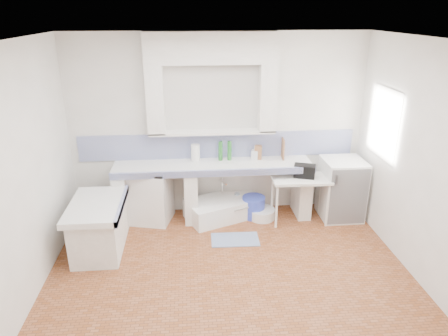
{
  "coord_description": "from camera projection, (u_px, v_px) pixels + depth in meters",
  "views": [
    {
      "loc": [
        -0.46,
        -4.06,
        3.08
      ],
      "look_at": [
        0.0,
        1.0,
        1.1
      ],
      "focal_mm": 32.73,
      "sensor_mm": 36.0,
      "label": 1
    }
  ],
  "objects": [
    {
      "name": "floor",
      "position": [
        231.0,
        283.0,
        4.92
      ],
      "size": [
        4.5,
        4.5,
        0.0
      ],
      "primitive_type": "plane",
      "color": "brown",
      "rests_on": "ground"
    },
    {
      "name": "ceiling",
      "position": [
        233.0,
        40.0,
        3.91
      ],
      "size": [
        4.5,
        4.5,
        0.0
      ],
      "primitive_type": "plane",
      "rotation": [
        3.14,
        0.0,
        0.0
      ],
      "color": "white",
      "rests_on": "ground"
    },
    {
      "name": "wall_back",
      "position": [
        218.0,
        126.0,
        6.27
      ],
      "size": [
        4.5,
        0.0,
        4.5
      ],
      "primitive_type": "plane",
      "rotation": [
        1.57,
        0.0,
        0.0
      ],
      "color": "white",
      "rests_on": "ground"
    },
    {
      "name": "wall_front",
      "position": [
        267.0,
        296.0,
        2.56
      ],
      "size": [
        4.5,
        0.0,
        4.5
      ],
      "primitive_type": "plane",
      "rotation": [
        -1.57,
        0.0,
        0.0
      ],
      "color": "white",
      "rests_on": "ground"
    },
    {
      "name": "wall_left",
      "position": [
        17.0,
        183.0,
        4.23
      ],
      "size": [
        0.0,
        4.5,
        4.5
      ],
      "primitive_type": "plane",
      "rotation": [
        1.57,
        0.0,
        1.57
      ],
      "color": "white",
      "rests_on": "ground"
    },
    {
      "name": "wall_right",
      "position": [
        430.0,
        169.0,
        4.6
      ],
      "size": [
        0.0,
        4.5,
        4.5
      ],
      "primitive_type": "plane",
      "rotation": [
        1.57,
        0.0,
        -1.57
      ],
      "color": "white",
      "rests_on": "ground"
    },
    {
      "name": "alcove_mass",
      "position": [
        211.0,
        48.0,
        5.72
      ],
      "size": [
        1.9,
        0.25,
        0.45
      ],
      "primitive_type": "cube",
      "color": "white",
      "rests_on": "ground"
    },
    {
      "name": "window_frame",
      "position": [
        397.0,
        124.0,
        5.66
      ],
      "size": [
        0.35,
        0.86,
        1.06
      ],
      "primitive_type": "cube",
      "color": "#3B2213",
      "rests_on": "ground"
    },
    {
      "name": "lace_valance",
      "position": [
        391.0,
        97.0,
        5.51
      ],
      "size": [
        0.01,
        0.84,
        0.24
      ],
      "primitive_type": "cube",
      "color": "white",
      "rests_on": "ground"
    },
    {
      "name": "counter_slab",
      "position": [
        213.0,
        166.0,
        6.18
      ],
      "size": [
        3.0,
        0.6,
        0.08
      ],
      "primitive_type": "cube",
      "color": "white",
      "rests_on": "ground"
    },
    {
      "name": "counter_lip",
      "position": [
        215.0,
        173.0,
        5.92
      ],
      "size": [
        3.0,
        0.04,
        0.1
      ],
      "primitive_type": "cube",
      "color": "navy",
      "rests_on": "ground"
    },
    {
      "name": "counter_pier_left",
      "position": [
        122.0,
        197.0,
        6.23
      ],
      "size": [
        0.2,
        0.55,
        0.82
      ],
      "primitive_type": "cube",
      "color": "white",
      "rests_on": "ground"
    },
    {
      "name": "counter_pier_mid",
      "position": [
        191.0,
        194.0,
        6.31
      ],
      "size": [
        0.2,
        0.55,
        0.82
      ],
      "primitive_type": "cube",
      "color": "white",
      "rests_on": "ground"
    },
    {
      "name": "counter_pier_right",
      "position": [
        302.0,
        190.0,
        6.46
      ],
      "size": [
        0.2,
        0.55,
        0.82
      ],
      "primitive_type": "cube",
      "color": "white",
      "rests_on": "ground"
    },
    {
      "name": "peninsula_top",
      "position": [
        96.0,
        206.0,
        5.38
      ],
      "size": [
        0.7,
        1.1,
        0.08
      ],
      "primitive_type": "cube",
      "color": "white",
      "rests_on": "ground"
    },
    {
      "name": "peninsula_base",
      "position": [
        99.0,
        229.0,
        5.5
      ],
      "size": [
        0.6,
        1.0,
        0.62
      ],
      "primitive_type": "cube",
      "color": "white",
      "rests_on": "ground"
    },
    {
      "name": "peninsula_lip",
      "position": [
        122.0,
        205.0,
        5.4
      ],
      "size": [
        0.04,
        1.1,
        0.1
      ],
      "primitive_type": "cube",
      "color": "navy",
      "rests_on": "ground"
    },
    {
      "name": "backsplash",
      "position": [
        218.0,
        145.0,
        6.36
      ],
      "size": [
        4.27,
        0.03,
        0.4
      ],
      "primitive_type": "cube",
      "color": "navy",
      "rests_on": "ground"
    },
    {
      "name": "stove",
      "position": [
        151.0,
        196.0,
        6.26
      ],
      "size": [
        0.69,
        0.68,
        0.81
      ],
      "primitive_type": "cube",
      "rotation": [
        0.0,
        0.0,
        -0.24
      ],
      "color": "white",
      "rests_on": "ground"
    },
    {
      "name": "sink",
      "position": [
        224.0,
        208.0,
        6.46
      ],
      "size": [
        1.29,
        1.01,
        0.27
      ],
      "primitive_type": "cube",
      "rotation": [
        0.0,
        0.0,
        0.4
      ],
      "color": "white",
      "rests_on": "ground"
    },
    {
      "name": "side_table",
      "position": [
        299.0,
        200.0,
        6.24
      ],
      "size": [
        0.88,
        0.51,
        0.04
      ],
      "primitive_type": "cube",
      "rotation": [
        0.0,
        0.0,
        -0.03
      ],
      "color": "white",
      "rests_on": "ground"
    },
    {
      "name": "fridge",
      "position": [
        341.0,
        189.0,
        6.35
      ],
      "size": [
        0.61,
        0.61,
        0.94
      ],
      "primitive_type": "cube",
      "rotation": [
        0.0,
        0.0,
        0.0
      ],
      "color": "white",
      "rests_on": "ground"
    },
    {
      "name": "bucket_red",
      "position": [
        212.0,
        210.0,
        6.4
      ],
      "size": [
        0.29,
        0.29,
        0.26
      ],
      "primitive_type": "cylinder",
      "rotation": [
        0.0,
        0.0,
        0.03
      ],
      "color": "red",
      "rests_on": "ground"
    },
    {
      "name": "bucket_orange",
      "position": [
        226.0,
        210.0,
        6.43
      ],
      "size": [
        0.37,
        0.37,
        0.26
      ],
      "primitive_type": "cylinder",
      "rotation": [
        0.0,
        0.0,
        -0.42
      ],
      "color": "#C35C19",
      "rests_on": "ground"
    },
    {
      "name": "bucket_blue",
      "position": [
        253.0,
        207.0,
        6.44
      ],
      "size": [
        0.45,
        0.45,
        0.34
      ],
      "primitive_type": "cylinder",
      "rotation": [
        0.0,
        0.0,
        -0.29
      ],
      "color": "blue",
      "rests_on": "ground"
    },
    {
      "name": "basin_white",
      "position": [
        262.0,
        213.0,
        6.42
      ],
      "size": [
        0.44,
        0.44,
        0.16
      ],
      "primitive_type": "cylinder",
      "rotation": [
        0.0,
        0.0,
        0.08
      ],
      "color": "white",
      "rests_on": "ground"
    },
    {
      "name": "water_bottle_a",
      "position": [
        226.0,
        204.0,
        6.6
      ],
      "size": [
        0.09,
        0.09,
        0.29
      ],
      "primitive_type": "cylinder",
      "rotation": [
        0.0,
        0.0,
        -0.21
      ],
      "color": "silver",
      "rests_on": "ground"
    },
    {
      "name": "water_bottle_b",
      "position": [
        237.0,
        202.0,
        6.6
      ],
      "size": [
        0.1,
        0.1,
        0.32
      ],
      "primitive_type": "cylinder",
      "rotation": [
        0.0,
        0.0,
        0.15
      ],
      "color": "silver",
      "rests_on": "ground"
    },
    {
      "name": "black_bag",
      "position": [
        305.0,
        171.0,
        6.1
      ],
      "size": [
        0.35,
        0.27,
        0.2
      ],
      "primitive_type": "cube",
      "rotation": [
        0.0,
        0.0,
        -0.34
      ],
      "color": "black",
      "rests_on": "side_table"
    },
    {
      "name": "green_bottle_a",
      "position": [
        220.0,
        151.0,
        6.26
      ],
      "size": [
        0.08,
        0.08,
        0.3
      ],
      "primitive_type": "cylinder",
      "rotation": [
        0.0,
        0.0,
        0.17
      ],
      "color": "#226925",
      "rests_on": "counter_slab"
    },
    {
      "name": "green_bottle_b",
      "position": [
        229.0,
        151.0,
        6.27
      ],
      "size": [
        0.08,
        0.08,
        0.3
      ],
      "primitive_type": "cylinder",
      "rotation": [
        0.0,
        0.0,
        0.26
      ],
      "color": "#226925",
      "rests_on": "counter_slab"
    },
    {
      "name": "knife_block",
      "position": [
        258.0,
        152.0,
        6.32
      ],
      "size": [
        0.13,
        0.11,
        0.22
      ],
      "primitive_type": "cube",
      "rotation": [
        0.0,
        0.0,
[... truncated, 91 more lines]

